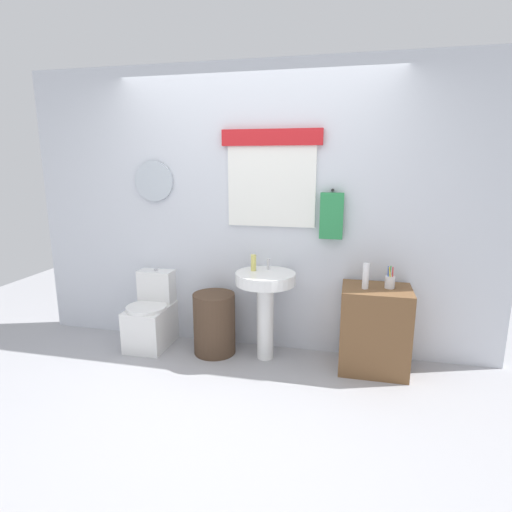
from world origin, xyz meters
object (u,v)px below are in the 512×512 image
Objects in this scene: lotion_bottle at (366,276)px; toothbrush_cup at (390,282)px; laundry_hamper at (214,323)px; soap_bottle at (253,263)px; toilet at (152,317)px; wooden_cabinet at (374,329)px; pedestal_sink at (265,294)px.

lotion_bottle is 1.16× the size of toothbrush_cup.
soap_bottle is (0.36, 0.05, 0.59)m from laundry_hamper.
toothbrush_cup is at bearing -0.33° from toilet.
wooden_cabinet is at bearing 0.00° from laundry_hamper.
toilet is at bearing 178.36° from pedestal_sink.
soap_bottle is (-1.06, 0.05, 0.51)m from wooden_cabinet.
soap_bottle reaches higher than toothbrush_cup.
laundry_hamper is (0.65, -0.03, 0.01)m from toilet.
laundry_hamper is 3.95× the size of soap_bottle.
pedestal_sink reaches higher than laundry_hamper.
toilet is 3.41× the size of lotion_bottle.
pedestal_sink is at bearing -180.00° from wooden_cabinet.
toilet is 1.17m from pedestal_sink.
wooden_cabinet is 1.18m from soap_bottle.
laundry_hamper is 1.43m from wooden_cabinet.
toilet is at bearing 179.11° from wooden_cabinet.
toothbrush_cup is (0.10, 0.02, 0.42)m from wooden_cabinet.
lotion_bottle reaches higher than toothbrush_cup.
pedestal_sink reaches higher than toilet.
soap_bottle is at bearing 157.38° from pedestal_sink.
laundry_hamper is at bearing -2.85° from toilet.
toothbrush_cup is (0.20, 0.06, -0.05)m from lotion_bottle.
soap_bottle reaches higher than laundry_hamper.
wooden_cabinet is 3.93× the size of toothbrush_cup.
lotion_bottle is at bearing -1.73° from laundry_hamper.
soap_bottle is at bearing 1.01° from toilet.
pedestal_sink is at bearing 177.29° from lotion_bottle.
toilet is 1.17m from soap_bottle.
laundry_hamper is 0.58m from pedestal_sink.
lotion_bottle is (1.33, -0.04, 0.55)m from laundry_hamper.
pedestal_sink is 0.97m from wooden_cabinet.
pedestal_sink is 0.88m from lotion_bottle.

